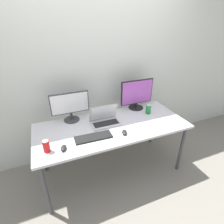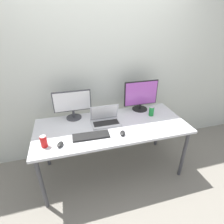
{
  "view_description": "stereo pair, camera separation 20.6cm",
  "coord_description": "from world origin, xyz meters",
  "views": [
    {
      "loc": [
        -0.69,
        -1.69,
        1.88
      ],
      "look_at": [
        0.0,
        0.0,
        0.92
      ],
      "focal_mm": 28.0,
      "sensor_mm": 36.0,
      "label": 1
    },
    {
      "loc": [
        -0.49,
        -1.75,
        1.88
      ],
      "look_at": [
        0.0,
        0.0,
        0.92
      ],
      "focal_mm": 28.0,
      "sensor_mm": 36.0,
      "label": 2
    }
  ],
  "objects": [
    {
      "name": "work_desk",
      "position": [
        0.0,
        0.0,
        0.68
      ],
      "size": [
        1.84,
        0.8,
        0.74
      ],
      "color": "#424247",
      "rests_on": "ground"
    },
    {
      "name": "soda_can_near_keyboard",
      "position": [
        -0.77,
        -0.21,
        0.8
      ],
      "size": [
        0.07,
        0.07,
        0.13
      ],
      "color": "red",
      "rests_on": "work_desk"
    },
    {
      "name": "wall_back",
      "position": [
        0.0,
        0.59,
        1.3
      ],
      "size": [
        7.0,
        0.08,
        2.6
      ],
      "primitive_type": "cube",
      "color": "silver",
      "rests_on": "ground"
    },
    {
      "name": "laptop_silver",
      "position": [
        -0.07,
        0.08,
        0.79
      ],
      "size": [
        0.35,
        0.23,
        0.23
      ],
      "color": "#B7B7BC",
      "rests_on": "work_desk"
    },
    {
      "name": "keyboard_main",
      "position": [
        -0.29,
        -0.17,
        0.75
      ],
      "size": [
        0.41,
        0.16,
        0.02
      ],
      "primitive_type": "cube",
      "rotation": [
        0.0,
        0.0,
        -0.04
      ],
      "color": "black",
      "rests_on": "work_desk"
    },
    {
      "name": "mouse_by_laptop",
      "position": [
        -0.62,
        -0.24,
        0.76
      ],
      "size": [
        0.08,
        0.11,
        0.04
      ],
      "primitive_type": "ellipsoid",
      "rotation": [
        0.0,
        0.0,
        -0.3
      ],
      "color": "black",
      "rests_on": "work_desk"
    },
    {
      "name": "ground_plane",
      "position": [
        0.0,
        0.0,
        0.0
      ],
      "size": [
        16.0,
        16.0,
        0.0
      ],
      "primitive_type": "plane",
      "color": "gray"
    },
    {
      "name": "soda_can_by_laptop",
      "position": [
        0.57,
        0.09,
        0.8
      ],
      "size": [
        0.07,
        0.07,
        0.13
      ],
      "color": "#197F33",
      "rests_on": "work_desk"
    },
    {
      "name": "monitor_center",
      "position": [
        0.5,
        0.3,
        0.96
      ],
      "size": [
        0.48,
        0.21,
        0.42
      ],
      "color": "black",
      "rests_on": "work_desk"
    },
    {
      "name": "monitor_left",
      "position": [
        -0.43,
        0.3,
        0.95
      ],
      "size": [
        0.47,
        0.2,
        0.38
      ],
      "color": "#38383D",
      "rests_on": "work_desk"
    },
    {
      "name": "mouse_by_keyboard",
      "position": [
        0.06,
        -0.23,
        0.76
      ],
      "size": [
        0.09,
        0.12,
        0.04
      ],
      "primitive_type": "ellipsoid",
      "rotation": [
        0.0,
        0.0,
        -0.34
      ],
      "color": "black",
      "rests_on": "work_desk"
    }
  ]
}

